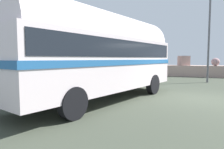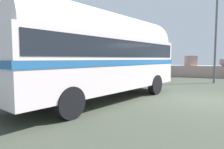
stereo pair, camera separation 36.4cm
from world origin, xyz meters
TOP-DOWN VIEW (x-y plane):
  - ground at (0.00, 0.00)m, footprint 32.00×26.00m
  - breakwater at (-0.10, 11.79)m, footprint 31.36×2.37m
  - vintage_coach at (-3.97, -1.58)m, footprint 4.96×8.90m
  - lamp_post at (1.15, 6.65)m, footprint 0.91×0.51m

SIDE VIEW (x-z plane):
  - ground at x=0.00m, z-range 0.00..0.02m
  - breakwater at x=-0.10m, z-range -0.49..1.91m
  - vintage_coach at x=-3.97m, z-range 0.20..3.90m
  - lamp_post at x=1.15m, z-range 0.41..6.96m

